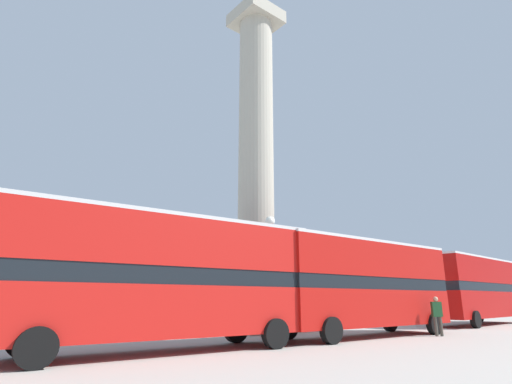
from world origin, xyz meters
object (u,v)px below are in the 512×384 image
object	(u,v)px
pedestrian_near_lamp	(437,314)
bus_b	(363,283)
bus_a	(164,276)
monument_column	(256,177)
street_lamp	(271,263)
equestrian_statue	(333,298)
bus_c	(474,288)

from	to	relation	value
pedestrian_near_lamp	bus_b	bearing A→B (deg)	-1.23
pedestrian_near_lamp	bus_a	bearing A→B (deg)	21.24
monument_column	bus_b	size ratio (longest dim) A/B	2.06
street_lamp	pedestrian_near_lamp	bearing A→B (deg)	-33.07
equestrian_statue	street_lamp	bearing A→B (deg)	-162.86
monument_column	bus_b	distance (m)	9.00
street_lamp	monument_column	bearing A→B (deg)	58.83
monument_column	street_lamp	distance (m)	7.14
street_lamp	pedestrian_near_lamp	world-z (taller)	street_lamp
bus_b	bus_c	world-z (taller)	bus_c
bus_b	equestrian_statue	bearing A→B (deg)	48.13
monument_column	bus_a	distance (m)	11.92
bus_c	street_lamp	size ratio (longest dim) A/B	2.03
bus_a	bus_b	world-z (taller)	bus_a
monument_column	bus_c	bearing A→B (deg)	-20.40
bus_a	equestrian_statue	size ratio (longest dim) A/B	1.73
bus_c	equestrian_statue	bearing A→B (deg)	110.12
monument_column	bus_a	xyz separation A→B (m)	(-8.48, -5.43, -6.39)
bus_c	street_lamp	bearing A→B (deg)	172.32
bus_b	monument_column	bearing A→B (deg)	105.27
bus_b	pedestrian_near_lamp	xyz separation A→B (m)	(2.86, -1.97, -1.36)
street_lamp	pedestrian_near_lamp	size ratio (longest dim) A/B	3.08
equestrian_statue	pedestrian_near_lamp	bearing A→B (deg)	-132.42
equestrian_statue	pedestrian_near_lamp	size ratio (longest dim) A/B	3.47
equestrian_statue	bus_c	bearing A→B (deg)	-80.05
bus_c	pedestrian_near_lamp	size ratio (longest dim) A/B	6.23
bus_a	bus_c	bearing A→B (deg)	4.20
monument_column	equestrian_statue	bearing A→B (deg)	18.50
equestrian_statue	street_lamp	world-z (taller)	equestrian_statue
monument_column	bus_b	world-z (taller)	monument_column
bus_a	bus_c	xyz separation A→B (m)	(23.40, -0.12, 0.06)
bus_b	pedestrian_near_lamp	bearing A→B (deg)	-31.82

